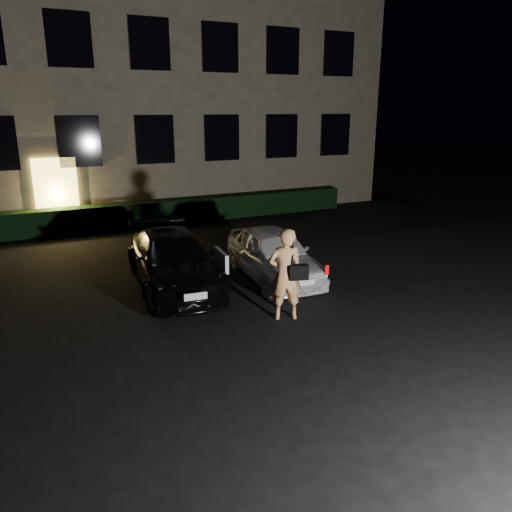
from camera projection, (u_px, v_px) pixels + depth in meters
name	position (u px, v px, depth m)	size (l,w,h in m)	color
ground	(316.00, 335.00, 9.36)	(80.00, 80.00, 0.00)	black
building	(125.00, 60.00, 20.59)	(20.00, 8.11, 12.00)	brown
hedge	(162.00, 212.00, 18.30)	(15.00, 0.70, 0.85)	black
sedan	(173.00, 261.00, 11.76)	(2.20, 4.56, 1.27)	black
hatch	(273.00, 254.00, 12.33)	(1.80, 3.82, 1.26)	white
man	(286.00, 274.00, 9.85)	(0.78, 0.63, 1.87)	#E39F63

